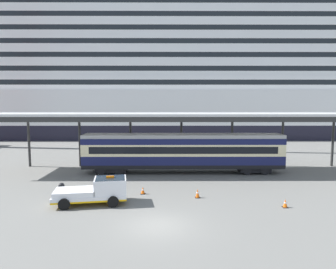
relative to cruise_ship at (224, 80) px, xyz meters
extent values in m
plane|color=slate|center=(-14.08, -53.28, -12.77)|extent=(400.00, 400.00, 0.00)
cube|color=black|center=(0.01, 0.01, -11.27)|extent=(159.73, 24.17, 3.00)
cube|color=silver|center=(0.01, 0.01, -6.26)|extent=(159.73, 24.17, 7.01)
cube|color=silver|center=(0.01, 0.01, -1.39)|extent=(146.95, 22.24, 2.73)
cube|color=black|center=(0.01, -11.06, -1.25)|extent=(140.56, 0.12, 0.98)
cube|color=silver|center=(0.01, 0.01, 1.34)|extent=(141.07, 21.35, 2.73)
cube|color=black|center=(0.01, -10.61, 1.48)|extent=(134.94, 0.12, 0.98)
cube|color=silver|center=(0.01, 0.01, 4.07)|extent=(135.20, 20.46, 2.73)
cube|color=black|center=(0.01, -10.17, 4.21)|extent=(129.32, 0.12, 0.98)
cube|color=silver|center=(0.01, 0.01, 6.81)|extent=(129.32, 19.57, 2.73)
cube|color=black|center=(0.01, -9.72, 6.94)|extent=(123.69, 0.12, 0.98)
cube|color=silver|center=(0.01, 0.01, 9.54)|extent=(123.44, 18.68, 2.73)
cube|color=black|center=(0.01, -9.28, 9.68)|extent=(118.07, 0.12, 0.98)
cube|color=silver|center=(0.01, 0.01, 12.27)|extent=(117.56, 17.79, 2.73)
cube|color=black|center=(0.01, -8.83, 12.41)|extent=(112.45, 0.12, 0.98)
cube|color=silver|center=(0.01, 0.01, 15.00)|extent=(111.68, 16.90, 2.73)
cube|color=black|center=(0.01, -8.39, 15.14)|extent=(106.83, 0.12, 0.98)
cylinder|color=silver|center=(-44.71, 0.01, 17.68)|extent=(1.00, 1.00, 2.62)
cube|color=silver|center=(-11.82, -38.88, -6.61)|extent=(41.23, 6.33, 0.25)
cube|color=#2A2A2A|center=(-11.82, -41.94, -6.99)|extent=(41.23, 0.20, 0.50)
cylinder|color=#2A2A2A|center=(-29.49, -36.11, -9.76)|extent=(0.28, 0.28, 6.03)
cylinder|color=#2A2A2A|center=(-23.60, -36.11, -9.76)|extent=(0.28, 0.28, 6.03)
cylinder|color=#2A2A2A|center=(-17.71, -36.11, -9.76)|extent=(0.28, 0.28, 6.03)
cylinder|color=#2A2A2A|center=(-11.82, -36.11, -9.76)|extent=(0.28, 0.28, 6.03)
cylinder|color=#2A2A2A|center=(-5.93, -36.11, -9.76)|extent=(0.28, 0.28, 6.03)
cylinder|color=#2A2A2A|center=(-0.04, -36.11, -9.76)|extent=(0.28, 0.28, 6.03)
cylinder|color=#2A2A2A|center=(5.85, -36.11, -9.76)|extent=(0.28, 0.28, 6.03)
cube|color=black|center=(-11.82, -39.38, -11.92)|extent=(20.78, 2.80, 0.40)
cube|color=#141947|center=(-11.82, -39.38, -11.27)|extent=(20.78, 2.80, 0.90)
cube|color=beige|center=(-11.82, -39.38, -10.22)|extent=(20.78, 2.80, 1.20)
cube|color=black|center=(-11.82, -40.75, -10.17)|extent=(19.12, 0.08, 0.72)
cube|color=#141947|center=(-11.82, -39.38, -9.32)|extent=(20.78, 2.80, 0.60)
cube|color=#A6A6A6|center=(-11.82, -39.38, -8.84)|extent=(20.78, 2.69, 0.36)
cube|color=black|center=(-19.30, -39.38, -12.32)|extent=(3.20, 2.35, 0.50)
cylinder|color=black|center=(-20.20, -40.55, -12.35)|extent=(0.84, 0.12, 0.84)
cylinder|color=black|center=(-18.40, -40.55, -12.35)|extent=(0.84, 0.12, 0.84)
cube|color=black|center=(-4.34, -39.38, -12.32)|extent=(3.20, 2.35, 0.50)
cylinder|color=black|center=(-5.24, -40.55, -12.35)|extent=(0.84, 0.12, 0.84)
cylinder|color=black|center=(-3.44, -40.55, -12.35)|extent=(0.84, 0.12, 0.84)
cube|color=white|center=(-19.11, -49.34, -12.19)|extent=(5.45, 2.78, 0.36)
cube|color=#F2B20C|center=(-19.11, -49.34, -12.32)|extent=(5.45, 2.80, 0.12)
cube|color=white|center=(-17.67, -49.11, -11.46)|extent=(2.56, 2.25, 1.10)
cube|color=#19232D|center=(-17.67, -49.11, -11.11)|extent=(2.34, 2.14, 0.44)
cube|color=orange|center=(-17.67, -49.11, -10.83)|extent=(0.58, 0.28, 0.16)
cube|color=white|center=(-20.13, -49.50, -11.83)|extent=(3.17, 2.35, 0.36)
cylinder|color=black|center=(-17.62, -48.09, -12.37)|extent=(0.83, 0.37, 0.80)
cylinder|color=black|center=(-17.31, -50.07, -12.37)|extent=(0.83, 0.37, 0.80)
cylinder|color=black|center=(-20.91, -48.61, -12.37)|extent=(0.83, 0.37, 0.80)
cylinder|color=black|center=(-20.60, -50.58, -12.37)|extent=(0.83, 0.37, 0.80)
cube|color=black|center=(-11.13, -47.95, -12.75)|extent=(0.36, 0.36, 0.04)
cone|color=#EA590F|center=(-11.13, -47.95, -12.40)|extent=(0.30, 0.30, 0.67)
cylinder|color=white|center=(-11.13, -47.95, -12.36)|extent=(0.17, 0.17, 0.09)
cube|color=black|center=(-15.46, -46.94, -12.75)|extent=(0.36, 0.36, 0.04)
cone|color=#EA590F|center=(-15.46, -46.94, -12.46)|extent=(0.30, 0.30, 0.55)
cylinder|color=white|center=(-15.46, -46.94, -12.43)|extent=(0.17, 0.17, 0.08)
cube|color=black|center=(-5.17, -50.18, -12.75)|extent=(0.36, 0.36, 0.04)
cone|color=#EA590F|center=(-5.17, -50.18, -12.45)|extent=(0.30, 0.30, 0.55)
cylinder|color=white|center=(-5.17, -50.18, -12.43)|extent=(0.17, 0.17, 0.08)
cylinder|color=black|center=(-22.00, -47.04, -12.42)|extent=(0.44, 0.44, 0.70)
sphere|color=black|center=(-22.00, -47.04, -12.05)|extent=(0.48, 0.48, 0.48)
camera|label=1|loc=(-13.54, -70.62, -5.49)|focal=32.05mm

